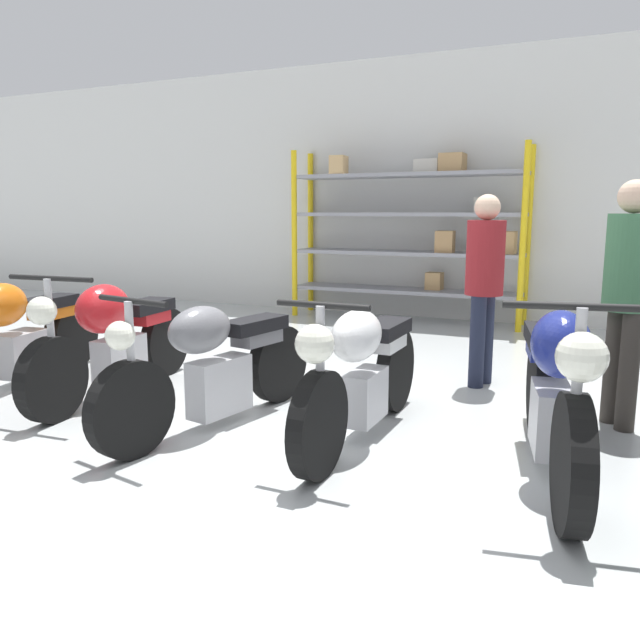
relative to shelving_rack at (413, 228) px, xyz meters
name	(u,v)px	position (x,y,z in m)	size (l,w,h in m)	color
ground_plane	(297,427)	(0.49, -4.59, -1.27)	(30.00, 30.00, 0.00)	#B2B7B7
back_wall	(456,189)	(0.49, 0.36, 0.53)	(30.00, 0.08, 3.60)	silver
shelving_rack	(413,228)	(0.00, 0.00, 0.00)	(3.22, 0.63, 2.34)	yellow
motorcycle_orange	(15,336)	(-2.19, -4.62, -0.83)	(0.62, 2.08, 1.03)	black
motorcycle_red	(114,337)	(-1.20, -4.51, -0.78)	(0.72, 2.03, 1.05)	black
motorcycle_grey	(214,364)	(-0.05, -4.79, -0.83)	(0.67, 2.02, 0.99)	black
motorcycle_white	(362,369)	(0.99, -4.64, -0.79)	(0.56, 1.98, 1.00)	black
motorcycle_blue	(555,389)	(2.17, -4.69, -0.77)	(0.71, 2.08, 1.09)	black
person_browsing	(484,275)	(1.47, -2.96, -0.31)	(0.39, 0.39, 1.64)	#1E2338
person_near_rack	(628,284)	(2.54, -3.64, -0.27)	(0.44, 0.44, 1.70)	#38332D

